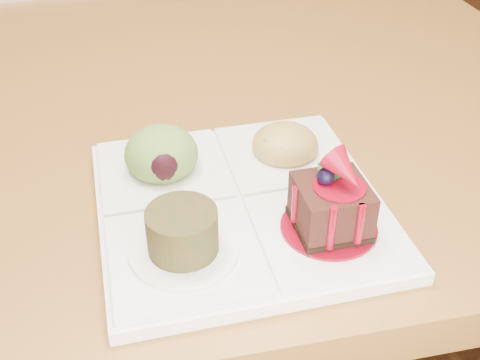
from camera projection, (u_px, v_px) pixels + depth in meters
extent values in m
plane|color=#522B17|center=(166.00, 261.00, 1.56)|extent=(6.00, 6.00, 0.00)
cylinder|color=brown|center=(258.00, 4.00, 2.09)|extent=(0.06, 0.06, 0.71)
cylinder|color=black|center=(461.00, 250.00, 1.24)|extent=(0.04, 0.04, 0.48)
cylinder|color=black|center=(388.00, 145.00, 1.56)|extent=(0.04, 0.04, 0.48)
cube|color=white|center=(240.00, 207.00, 0.52)|extent=(0.25, 0.25, 0.01)
cube|color=white|center=(328.00, 231.00, 0.48)|extent=(0.12, 0.12, 0.01)
cube|color=white|center=(184.00, 255.00, 0.46)|extent=(0.12, 0.12, 0.01)
cube|color=white|center=(163.00, 170.00, 0.55)|extent=(0.12, 0.12, 0.01)
cube|color=white|center=(285.00, 154.00, 0.58)|extent=(0.12, 0.12, 0.01)
cylinder|color=maroon|center=(329.00, 227.00, 0.48)|extent=(0.08, 0.08, 0.00)
cube|color=black|center=(329.00, 225.00, 0.48)|extent=(0.06, 0.06, 0.01)
cube|color=black|center=(331.00, 204.00, 0.47)|extent=(0.06, 0.06, 0.04)
cylinder|color=maroon|center=(333.00, 185.00, 0.46)|extent=(0.04, 0.04, 0.00)
sphere|color=black|center=(326.00, 176.00, 0.46)|extent=(0.01, 0.01, 0.01)
cone|color=maroon|center=(345.00, 171.00, 0.44)|extent=(0.04, 0.05, 0.04)
cube|color=#134D14|center=(333.00, 171.00, 0.46)|extent=(0.01, 0.02, 0.01)
cube|color=#134D14|center=(324.00, 171.00, 0.46)|extent=(0.01, 0.02, 0.01)
cylinder|color=maroon|center=(332.00, 228.00, 0.44)|extent=(0.01, 0.01, 0.04)
cylinder|color=maroon|center=(360.00, 224.00, 0.45)|extent=(0.01, 0.01, 0.04)
cylinder|color=maroon|center=(295.00, 204.00, 0.47)|extent=(0.01, 0.01, 0.03)
cylinder|color=white|center=(184.00, 250.00, 0.46)|extent=(0.08, 0.08, 0.00)
cylinder|color=#462C14|center=(182.00, 231.00, 0.45)|extent=(0.05, 0.05, 0.04)
cylinder|color=#48200F|center=(181.00, 219.00, 0.44)|extent=(0.04, 0.04, 0.00)
ellipsoid|color=olive|center=(161.00, 154.00, 0.54)|extent=(0.07, 0.07, 0.05)
ellipsoid|color=black|center=(164.00, 166.00, 0.52)|extent=(0.03, 0.02, 0.03)
ellipsoid|color=#A5903B|center=(285.00, 145.00, 0.57)|extent=(0.06, 0.06, 0.04)
cube|color=orange|center=(299.00, 137.00, 0.57)|extent=(0.02, 0.02, 0.01)
cube|color=#49781A|center=(285.00, 136.00, 0.58)|extent=(0.02, 0.02, 0.01)
cube|color=orange|center=(273.00, 137.00, 0.57)|extent=(0.02, 0.02, 0.01)
cube|color=#49781A|center=(271.00, 143.00, 0.56)|extent=(0.02, 0.02, 0.01)
cube|color=orange|center=(286.00, 148.00, 0.56)|extent=(0.01, 0.01, 0.01)
cube|color=#49781A|center=(296.00, 146.00, 0.56)|extent=(0.02, 0.02, 0.01)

